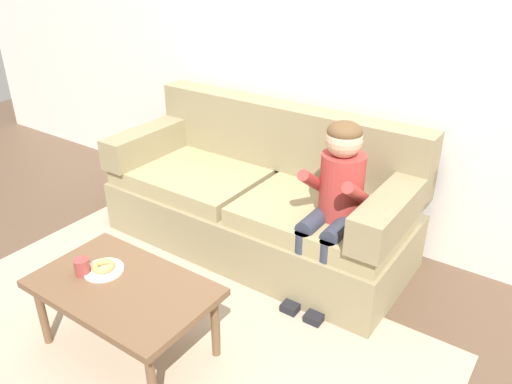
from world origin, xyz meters
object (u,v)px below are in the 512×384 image
(donut, at_px, (103,266))
(mug, at_px, (82,267))
(coffee_table, at_px, (123,292))
(couch, at_px, (261,200))
(person_child, at_px, (335,195))

(donut, xyz_separation_m, mug, (-0.07, -0.08, 0.01))
(coffee_table, height_order, mug, mug)
(couch, distance_m, mug, 1.36)
(couch, bearing_deg, coffee_table, -88.82)
(person_child, bearing_deg, couch, 162.37)
(mug, bearing_deg, coffee_table, 12.45)
(person_child, distance_m, donut, 1.34)
(couch, height_order, mug, couch)
(couch, distance_m, person_child, 0.76)
(coffee_table, xyz_separation_m, donut, (-0.17, 0.03, 0.08))
(person_child, bearing_deg, coffee_table, -120.40)
(couch, xyz_separation_m, donut, (-0.14, -1.26, 0.12))
(couch, relative_size, donut, 17.67)
(coffee_table, bearing_deg, mug, -167.55)
(couch, height_order, donut, couch)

